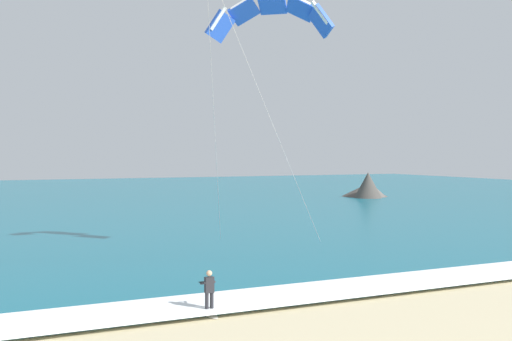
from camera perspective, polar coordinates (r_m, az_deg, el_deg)
The scene contains 6 objects.
sea at distance 80.68m, azimuth -18.70°, elevation -2.69°, with size 200.00×120.00×0.20m, color #146075.
surf_foam at distance 23.06m, azimuth -5.16°, elevation -13.07°, with size 200.00×3.19×0.04m, color white.
surfboard at distance 22.33m, azimuth -4.68°, elevation -14.07°, with size 0.51×1.42×0.09m.
kitesurfer at distance 22.12m, azimuth -4.70°, elevation -11.78°, with size 0.55×0.53×1.69m.
kite_primary at distance 33.68m, azimuth 1.48°, elevation 15.31°, with size 9.60×11.00×13.96m.
headland_right at distance 80.27m, azimuth 11.01°, elevation -1.87°, with size 7.04×8.10×3.65m.
Camera 1 is at (-7.12, -5.57, 6.07)m, focal length 40.13 mm.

